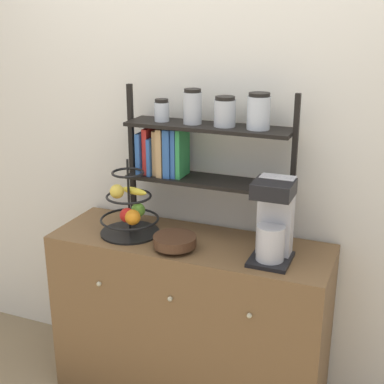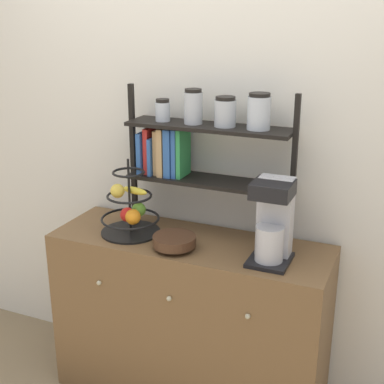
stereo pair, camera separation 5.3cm
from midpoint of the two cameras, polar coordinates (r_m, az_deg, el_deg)
The scene contains 6 objects.
wall_back at distance 2.72m, azimuth 2.60°, elevation 4.99°, with size 7.00×0.05×2.60m, color silver.
sideboard at distance 2.82m, azimuth 0.29°, elevation -13.45°, with size 1.38×0.48×0.88m.
coffee_maker at distance 2.38m, azimuth 9.25°, elevation -3.08°, with size 0.18×0.21×0.38m.
fruit_stand at distance 2.66m, azimuth -6.06°, elevation -1.97°, with size 0.30×0.30×0.39m.
wooden_bowl at distance 2.51m, azimuth -1.29°, elevation -5.28°, with size 0.20×0.20×0.07m.
shelf_hutch at distance 2.59m, azimuth 1.00°, elevation 5.36°, with size 0.85×0.20×0.72m.
Camera 2 is at (0.96, -1.96, 1.95)m, focal length 50.00 mm.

